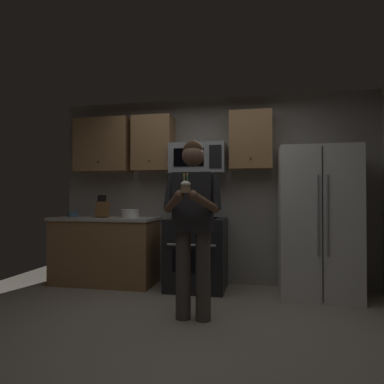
{
  "coord_description": "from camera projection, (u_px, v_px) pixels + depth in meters",
  "views": [
    {
      "loc": [
        0.67,
        -3.01,
        1.2
      ],
      "look_at": [
        0.01,
        0.26,
        1.25
      ],
      "focal_mm": 31.6,
      "sensor_mm": 36.0,
      "label": 1
    }
  ],
  "objects": [
    {
      "name": "person",
      "position": [
        193.0,
        218.0,
        3.31
      ],
      "size": [
        0.6,
        0.48,
        1.76
      ],
      "color": "#4C4742",
      "rests_on": "ground"
    },
    {
      "name": "cabinet_row_upper",
      "position": [
        159.0,
        144.0,
        4.73
      ],
      "size": [
        2.78,
        0.36,
        0.76
      ],
      "color": "#9E7247"
    },
    {
      "name": "oven_range",
      "position": [
        197.0,
        253.0,
        4.43
      ],
      "size": [
        0.76,
        0.7,
        0.93
      ],
      "color": "black",
      "rests_on": "ground"
    },
    {
      "name": "cupcake",
      "position": [
        186.0,
        187.0,
        2.99
      ],
      "size": [
        0.09,
        0.09,
        0.17
      ],
      "color": "#A87F56"
    },
    {
      "name": "knife_block",
      "position": [
        102.0,
        209.0,
        4.67
      ],
      "size": [
        0.16,
        0.15,
        0.32
      ],
      "color": "brown",
      "rests_on": "counter_left"
    },
    {
      "name": "bowl_small_colored",
      "position": [
        73.0,
        214.0,
        4.83
      ],
      "size": [
        0.15,
        0.15,
        0.07
      ],
      "color": "#4C7299",
      "rests_on": "counter_left"
    },
    {
      "name": "counter_left",
      "position": [
        105.0,
        250.0,
        4.7
      ],
      "size": [
        1.44,
        0.66,
        0.92
      ],
      "color": "#9E7247",
      "rests_on": "ground"
    },
    {
      "name": "bowl_large_white",
      "position": [
        130.0,
        213.0,
        4.6
      ],
      "size": [
        0.24,
        0.24,
        0.11
      ],
      "color": "white",
      "rests_on": "counter_left"
    },
    {
      "name": "ground_plane",
      "position": [
        185.0,
        329.0,
        3.06
      ],
      "size": [
        6.0,
        6.0,
        0.0
      ],
      "primitive_type": "plane",
      "color": "#9E9384"
    },
    {
      "name": "microwave",
      "position": [
        198.0,
        159.0,
        4.56
      ],
      "size": [
        0.74,
        0.41,
        0.4
      ],
      "color": "#9EA0A5"
    },
    {
      "name": "refrigerator",
      "position": [
        317.0,
        222.0,
        4.1
      ],
      "size": [
        0.9,
        0.75,
        1.8
      ],
      "color": "white",
      "rests_on": "ground"
    },
    {
      "name": "wall_back",
      "position": [
        212.0,
        190.0,
        4.79
      ],
      "size": [
        4.4,
        0.1,
        2.6
      ],
      "primitive_type": "cube",
      "color": "gray",
      "rests_on": "ground"
    }
  ]
}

